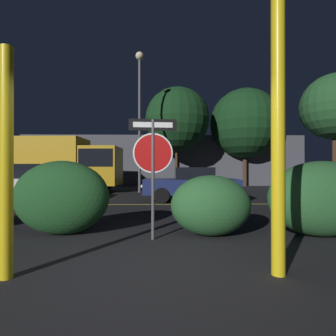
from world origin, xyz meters
name	(u,v)px	position (x,y,z in m)	size (l,w,h in m)	color
ground_plane	(139,276)	(0.00, 0.00, 0.00)	(260.00, 260.00, 0.00)	black
road_center_stripe	(154,204)	(0.00, 6.51, 0.00)	(36.69, 0.12, 0.01)	gold
stop_sign	(153,153)	(0.11, 1.67, 1.61)	(0.90, 0.08, 2.26)	#4C4C51
yellow_pole_left	(7,162)	(-1.60, -0.04, 1.40)	(0.15, 0.15, 2.80)	yellow
yellow_pole_right	(278,131)	(1.73, -0.02, 1.79)	(0.17, 0.17, 3.58)	yellow
hedge_bush_1	(62,197)	(-1.74, 2.09, 0.74)	(1.91, 1.05, 1.49)	#1E4C23
hedge_bush_2	(211,205)	(1.25, 1.93, 0.60)	(1.59, 1.14, 1.20)	#285B2D
hedge_bush_3	(322,199)	(3.43, 1.81, 0.74)	(2.15, 1.16, 1.48)	#285B2D
passing_car_1	(26,183)	(-5.30, 7.65, 0.75)	(4.32, 2.16, 1.52)	silver
passing_car_2	(191,184)	(1.52, 7.70, 0.70)	(4.02, 2.05, 1.39)	navy
passing_car_3	(336,183)	(7.74, 7.75, 0.73)	(4.38, 2.10, 1.45)	brown
delivery_truck	(73,163)	(-4.83, 12.02, 1.67)	(5.55, 2.82, 3.10)	gold
street_lamp	(140,102)	(-0.95, 11.51, 5.10)	(0.47, 0.47, 7.93)	#4C4C51
tree_0	(177,120)	(1.41, 15.28, 4.82)	(4.54, 4.54, 7.10)	#422D1E
tree_1	(334,107)	(12.89, 15.47, 5.86)	(4.73, 4.73, 8.24)	#422D1E
tree_2	(245,124)	(6.72, 16.77, 4.83)	(5.32, 5.32, 7.50)	#422D1E
building_backdrop	(164,161)	(0.49, 18.93, 1.99)	(22.14, 3.71, 3.97)	#4C4C56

